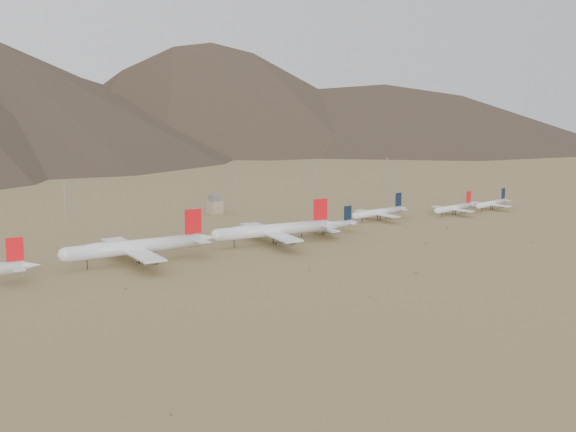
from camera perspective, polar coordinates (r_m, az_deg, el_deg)
ground at (r=395.94m, az=0.44°, el=-2.54°), size 3000.00×3000.00×0.00m
widebody_centre at (r=375.41m, az=-10.80°, el=-2.16°), size 76.99×59.66×22.91m
widebody_east at (r=411.79m, az=-1.07°, el=-0.99°), size 72.61×56.86×21.80m
narrowbody_a at (r=438.72m, az=2.55°, el=-0.70°), size 44.03×32.00×14.59m
narrowbody_b at (r=485.20m, az=6.52°, el=0.27°), size 46.11×32.99×15.21m
narrowbody_c at (r=512.51m, az=11.76°, el=0.58°), size 41.12×29.64×13.57m
narrowbody_d at (r=538.25m, az=14.31°, el=0.88°), size 38.64×28.07×12.80m
control_tower at (r=508.56m, az=-5.23°, el=0.78°), size 8.00×8.00×12.00m
mast_west at (r=482.27m, az=-15.60°, el=1.04°), size 2.00×0.60×25.70m
mast_centre at (r=502.71m, az=-3.62°, el=1.72°), size 2.00×0.60×25.70m
mast_east at (r=586.46m, az=2.00°, el=2.88°), size 2.00×0.60×25.70m
mast_far_east at (r=605.48m, az=7.05°, el=3.03°), size 2.00×0.60×25.70m
desert_scrub at (r=376.38m, az=13.19°, el=-3.39°), size 441.30×164.44×0.88m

